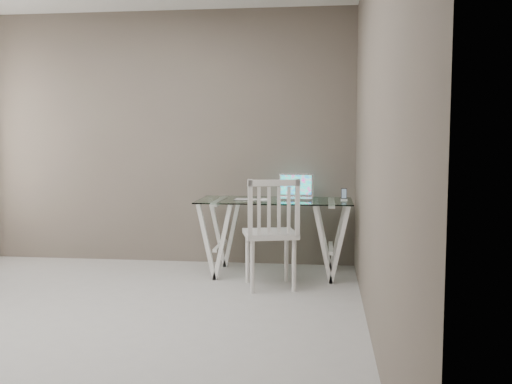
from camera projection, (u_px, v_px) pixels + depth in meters
room at (71, 85)px, 3.93m from camera, size 4.50×4.52×2.71m
desk at (275, 236)px, 5.62m from camera, size 1.50×0.70×0.75m
chair at (272, 228)px, 5.05m from camera, size 0.55×0.55×1.00m
laptop at (295, 193)px, 5.72m from camera, size 0.35×0.29×0.24m
keyboard at (249, 200)px, 5.57m from camera, size 0.28×0.12×0.01m
mouse at (265, 200)px, 5.39m from camera, size 0.11×0.07×0.04m
phone_dock at (344, 197)px, 5.53m from camera, size 0.06×0.06×0.12m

